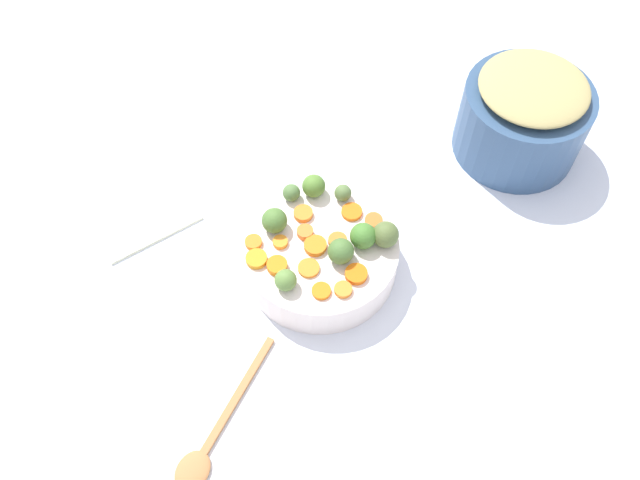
{
  "coord_description": "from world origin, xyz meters",
  "views": [
    {
      "loc": [
        0.03,
        0.57,
        1.0
      ],
      "look_at": [
        -0.02,
        -0.0,
        0.1
      ],
      "focal_mm": 36.75,
      "sensor_mm": 36.0,
      "label": 1
    }
  ],
  "objects": [
    {
      "name": "tabletop",
      "position": [
        0.0,
        0.0,
        0.01
      ],
      "size": [
        2.4,
        2.4,
        0.02
      ],
      "primitive_type": "cube",
      "color": "white",
      "rests_on": "ground"
    },
    {
      "name": "serving_bowl_carrots",
      "position": [
        -0.02,
        -0.0,
        0.06
      ],
      "size": [
        0.26,
        0.26,
        0.07
      ],
      "primitive_type": "cylinder",
      "color": "white",
      "rests_on": "tabletop"
    },
    {
      "name": "metal_pot",
      "position": [
        -0.42,
        -0.23,
        0.09
      ],
      "size": [
        0.23,
        0.23,
        0.14
      ],
      "primitive_type": "cylinder",
      "color": "#335176",
      "rests_on": "tabletop"
    },
    {
      "name": "stuffing_mound",
      "position": [
        -0.42,
        -0.23,
        0.18
      ],
      "size": [
        0.2,
        0.2,
        0.03
      ],
      "primitive_type": "ellipsoid",
      "color": "tan",
      "rests_on": "metal_pot"
    },
    {
      "name": "carrot_slice_0",
      "position": [
        0.0,
        -0.02,
        0.1
      ],
      "size": [
        0.04,
        0.04,
        0.01
      ],
      "primitive_type": "cylinder",
      "rotation": [
        0.0,
        0.0,
        5.73
      ],
      "color": "orange",
      "rests_on": "serving_bowl_carrots"
    },
    {
      "name": "carrot_slice_1",
      "position": [
        0.08,
        0.02,
        0.1
      ],
      "size": [
        0.04,
        0.04,
        0.01
      ],
      "primitive_type": "cylinder",
      "rotation": [
        0.0,
        0.0,
        0.15
      ],
      "color": "orange",
      "rests_on": "serving_bowl_carrots"
    },
    {
      "name": "carrot_slice_2",
      "position": [
        -0.01,
        0.01,
        0.1
      ],
      "size": [
        0.05,
        0.05,
        0.01
      ],
      "primitive_type": "cylinder",
      "rotation": [
        0.0,
        0.0,
        5.11
      ],
      "color": "orange",
      "rests_on": "serving_bowl_carrots"
    },
    {
      "name": "carrot_slice_3",
      "position": [
        -0.05,
        -0.0,
        0.09
      ],
      "size": [
        0.04,
        0.04,
        0.01
      ],
      "primitive_type": "cylinder",
      "rotation": [
        0.0,
        0.0,
        2.5
      ],
      "color": "orange",
      "rests_on": "serving_bowl_carrots"
    },
    {
      "name": "carrot_slice_4",
      "position": [
        -0.05,
        0.09,
        0.09
      ],
      "size": [
        0.04,
        0.04,
        0.01
      ],
      "primitive_type": "cylinder",
      "rotation": [
        0.0,
        0.0,
        1.96
      ],
      "color": "orange",
      "rests_on": "serving_bowl_carrots"
    },
    {
      "name": "carrot_slice_5",
      "position": [
        -0.08,
        -0.06,
        0.09
      ],
      "size": [
        0.04,
        0.04,
        0.01
      ],
      "primitive_type": "cylinder",
      "rotation": [
        0.0,
        0.0,
        4.57
      ],
      "color": "orange",
      "rests_on": "serving_bowl_carrots"
    },
    {
      "name": "carrot_slice_6",
      "position": [
        0.04,
        -0.01,
        0.09
      ],
      "size": [
        0.03,
        0.03,
        0.01
      ],
      "primitive_type": "cylinder",
      "rotation": [
        0.0,
        0.0,
        4.88
      ],
      "color": "orange",
      "rests_on": "serving_bowl_carrots"
    },
    {
      "name": "carrot_slice_7",
      "position": [
        -0.12,
        -0.04,
        0.09
      ],
      "size": [
        0.03,
        0.03,
        0.01
      ],
      "primitive_type": "cylinder",
      "rotation": [
        0.0,
        0.0,
        3.2
      ],
      "color": "orange",
      "rests_on": "serving_bowl_carrots"
    },
    {
      "name": "carrot_slice_8",
      "position": [
        0.05,
        0.04,
        0.1
      ],
      "size": [
        0.05,
        0.05,
        0.01
      ],
      "primitive_type": "cylinder",
      "rotation": [
        0.0,
        0.0,
        4.17
      ],
      "color": "orange",
      "rests_on": "serving_bowl_carrots"
    },
    {
      "name": "carrot_slice_9",
      "position": [
        -0.0,
        0.05,
        0.09
      ],
      "size": [
        0.05,
        0.05,
        0.01
      ],
      "primitive_type": "cylinder",
      "rotation": [
        0.0,
        0.0,
        0.96
      ],
      "color": "orange",
      "rests_on": "serving_bowl_carrots"
    },
    {
      "name": "carrot_slice_10",
      "position": [
        0.09,
        -0.01,
        0.1
      ],
      "size": [
        0.04,
        0.04,
        0.01
      ],
      "primitive_type": "cylinder",
      "rotation": [
        0.0,
        0.0,
        5.34
      ],
      "color": "orange",
      "rests_on": "serving_bowl_carrots"
    },
    {
      "name": "carrot_slice_11",
      "position": [
        0.0,
        -0.06,
        0.1
      ],
      "size": [
        0.05,
        0.05,
        0.01
      ],
      "primitive_type": "cylinder",
      "rotation": [
        0.0,
        0.0,
        3.79
      ],
      "color": "orange",
      "rests_on": "serving_bowl_carrots"
    },
    {
      "name": "carrot_slice_12",
      "position": [
        -0.07,
        0.07,
        0.1
      ],
      "size": [
        0.04,
        0.04,
        0.01
      ],
      "primitive_type": "cylinder",
      "rotation": [
        0.0,
        0.0,
        1.47
      ],
      "color": "orange",
      "rests_on": "serving_bowl_carrots"
    },
    {
      "name": "carrot_slice_13",
      "position": [
        -0.02,
        0.09,
        0.09
      ],
      "size": [
        0.04,
        0.04,
        0.01
      ],
      "primitive_type": "cylinder",
      "rotation": [
        0.0,
        0.0,
        1.31
      ],
      "color": "orange",
      "rests_on": "serving_bowl_carrots"
    },
    {
      "name": "brussels_sprout_0",
      "position": [
        -0.07,
        -0.09,
        0.11
      ],
      "size": [
        0.03,
        0.03,
        0.03
      ],
      "primitive_type": "sphere",
      "color": "#5A7840",
      "rests_on": "serving_bowl_carrots"
    },
    {
      "name": "brussels_sprout_1",
      "position": [
        -0.02,
        -0.1,
        0.11
      ],
      "size": [
        0.04,
        0.04,
        0.04
      ],
      "primitive_type": "sphere",
      "color": "#568332",
      "rests_on": "serving_bowl_carrots"
    },
    {
      "name": "brussels_sprout_2",
      "position": [
        0.04,
        0.07,
        0.11
      ],
      "size": [
        0.04,
        0.04,
        0.04
      ],
      "primitive_type": "sphere",
      "color": "#60883E",
      "rests_on": "serving_bowl_carrots"
    },
    {
      "name": "brussels_sprout_3",
      "position": [
        -0.13,
        0.01,
        0.11
      ],
      "size": [
        0.04,
        0.04,
        0.04
      ],
      "primitive_type": "sphere",
      "color": "#576D37",
      "rests_on": "serving_bowl_carrots"
    },
    {
      "name": "brussels_sprout_4",
      "position": [
        0.05,
        -0.04,
        0.11
      ],
      "size": [
        0.04,
        0.04,
        0.04
      ],
      "primitive_type": "sphere",
      "color": "#4E7834",
      "rests_on": "serving_bowl_carrots"
    },
    {
      "name": "brussels_sprout_5",
      "position": [
        -0.05,
        0.03,
        0.11
      ],
      "size": [
        0.04,
        0.04,
        0.04
      ],
      "primitive_type": "sphere",
      "color": "#4B7435",
      "rests_on": "serving_bowl_carrots"
    },
    {
      "name": "brussels_sprout_6",
      "position": [
        -0.09,
        0.01,
        0.11
      ],
      "size": [
        0.04,
        0.04,
        0.04
      ],
      "primitive_type": "sphere",
      "color": "#477E2F",
      "rests_on": "serving_bowl_carrots"
    },
    {
      "name": "brussels_sprout_7",
      "position": [
        0.02,
        -0.1,
        0.11
      ],
      "size": [
        0.03,
        0.03,
        0.03
      ],
      "primitive_type": "sphere",
      "color": "#54793F",
      "rests_on": "serving_bowl_carrots"
    },
    {
      "name": "wooden_spoon",
      "position": [
        0.17,
        0.29,
        0.03
      ],
      "size": [
        0.17,
        0.24,
        0.01
      ],
      "color": "#BE7A45",
      "rests_on": "tabletop"
    },
    {
      "name": "dish_towel",
      "position": [
        0.28,
        -0.13,
        0.02
      ],
      "size": [
        0.21,
        0.18,
        0.01
      ],
      "primitive_type": "cube",
      "rotation": [
        0.0,
        0.0,
        0.48
      ],
      "color": "beige",
      "rests_on": "tabletop"
    }
  ]
}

